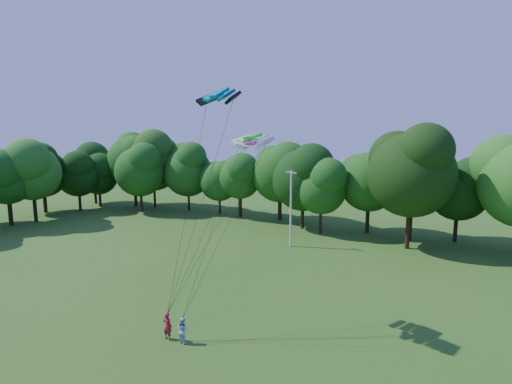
% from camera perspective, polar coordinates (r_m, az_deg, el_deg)
% --- Properties ---
extents(utility_pole, '(1.59, 0.79, 8.55)m').
position_cam_1_polar(utility_pole, '(44.30, 4.99, -2.28)').
color(utility_pole, silver).
rests_on(utility_pole, ground).
extents(kite_flyer_left, '(0.64, 0.42, 1.74)m').
position_cam_1_polar(kite_flyer_left, '(26.72, -12.52, -18.19)').
color(kite_flyer_left, maroon).
rests_on(kite_flyer_left, ground).
extents(kite_flyer_right, '(0.87, 0.72, 1.60)m').
position_cam_1_polar(kite_flyer_right, '(26.24, -10.43, -18.83)').
color(kite_flyer_right, '#A7C2E7').
rests_on(kite_flyer_right, ground).
extents(kite_teal, '(3.13, 1.86, 0.74)m').
position_cam_1_polar(kite_teal, '(25.58, -5.23, 13.93)').
color(kite_teal, '#057597').
rests_on(kite_teal, ground).
extents(kite_green, '(3.08, 1.88, 0.48)m').
position_cam_1_polar(kite_green, '(26.55, -0.50, 7.95)').
color(kite_green, '#22DF21').
rests_on(kite_green, ground).
extents(kite_pink, '(1.96, 1.24, 0.29)m').
position_cam_1_polar(kite_pink, '(25.68, -0.67, 7.03)').
color(kite_pink, '#E940A6').
rests_on(kite_pink, ground).
extents(tree_back_west, '(10.53, 10.53, 15.32)m').
position_cam_1_polar(tree_back_west, '(68.26, -14.52, 5.77)').
color(tree_back_west, '#382916').
rests_on(tree_back_west, ground).
extents(tree_back_center, '(10.04, 10.04, 14.61)m').
position_cam_1_polar(tree_back_center, '(45.79, 21.35, 3.49)').
color(tree_back_center, black).
rests_on(tree_back_center, ground).
extents(tree_flank_west, '(7.67, 7.67, 11.15)m').
position_cam_1_polar(tree_flank_west, '(63.18, -32.05, 2.10)').
color(tree_flank_west, '#342814').
rests_on(tree_flank_west, ground).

